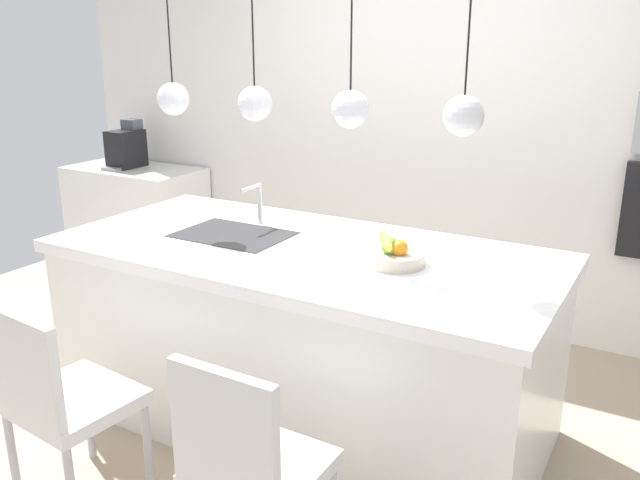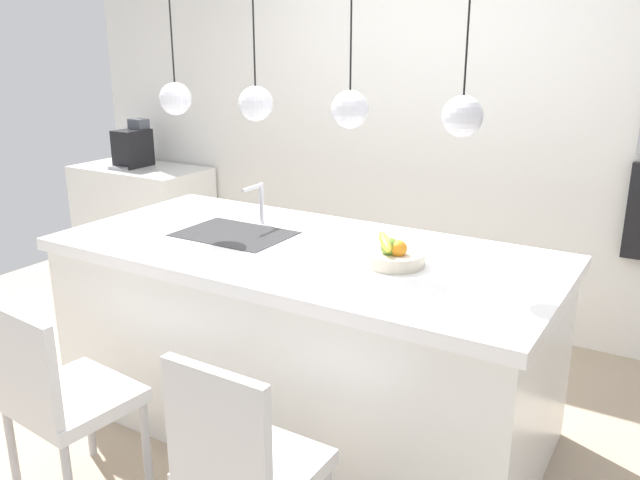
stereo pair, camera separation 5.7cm
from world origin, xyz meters
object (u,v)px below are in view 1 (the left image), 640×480
Objects in this scene: fruit_bowl at (395,255)px; chair_middle at (249,466)px; coffee_machine at (126,147)px; chair_near at (58,395)px.

fruit_bowl is 1.12m from chair_middle.
coffee_machine is at bearing 156.22° from fruit_bowl.
fruit_bowl is 1.50m from chair_near.
coffee_machine is 0.42× the size of chair_near.
coffee_machine is 3.08m from chair_near.
fruit_bowl is 0.70× the size of coffee_machine.
fruit_bowl is at bearing -23.78° from coffee_machine.
chair_near is (-0.99, -1.03, -0.46)m from fruit_bowl.
chair_middle is at bearing 0.04° from chair_near.
chair_middle is (-0.05, -1.03, -0.45)m from fruit_bowl.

